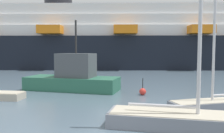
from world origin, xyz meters
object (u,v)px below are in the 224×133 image
sailboat_1 (219,102)px  channel_buoy_0 (143,91)px  sailboat_2 (185,116)px  fishing_boat_0 (73,77)px  cruise_ship (154,41)px

sailboat_1 → channel_buoy_0: 6.45m
channel_buoy_0 → sailboat_2: bearing=-81.8°
sailboat_2 → channel_buoy_0: 8.43m
sailboat_2 → fishing_boat_0: bearing=136.4°
fishing_boat_0 → sailboat_1: bearing=-19.3°
cruise_ship → sailboat_1: bearing=-93.2°
cruise_ship → channel_buoy_0: bearing=-101.0°
channel_buoy_0 → cruise_ship: bearing=79.9°
channel_buoy_0 → fishing_boat_0: bearing=160.7°
sailboat_1 → sailboat_2: sailboat_2 is taller
fishing_boat_0 → sailboat_2: bearing=-40.9°
sailboat_2 → channel_buoy_0: (-1.21, 8.34, -0.28)m
sailboat_1 → sailboat_2: bearing=32.6°
fishing_boat_0 → cruise_ship: bearing=81.6°
sailboat_2 → cruise_ship: (4.69, 41.57, 5.58)m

